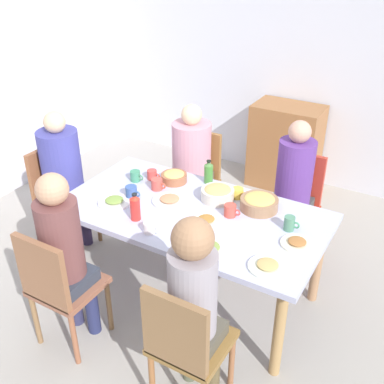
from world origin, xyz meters
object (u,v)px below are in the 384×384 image
chair_3 (196,175)px  bottle_0 (135,207)px  chair_1 (294,201)px  chair_4 (58,285)px  person_4 (64,248)px  bowl_2 (218,193)px  cup_2 (152,175)px  plate_2 (170,200)px  chair_2 (185,343)px  plate_5 (114,201)px  bowl_1 (174,177)px  cup_0 (230,210)px  person_0 (63,170)px  bottle_1 (209,172)px  cup_4 (150,228)px  cup_1 (290,223)px  cup_3 (136,176)px  cup_5 (132,192)px  plate_0 (297,243)px  cup_7 (157,184)px  bowl_0 (259,203)px  person_1 (293,182)px  side_cabinet (285,147)px  plate_4 (267,266)px  person_3 (191,157)px  person_2 (194,300)px  plate_1 (206,220)px  cup_6 (238,193)px  dining_table (192,220)px

chair_3 → bottle_0: 1.21m
chair_1 → chair_4: bearing=-118.1°
chair_4 → person_4: bearing=90.0°
bowl_2 → cup_2: bowl_2 is taller
plate_2 → chair_2: bearing=-53.4°
plate_5 → bowl_1: size_ratio=1.17×
person_4 → cup_0: bearing=49.6°
person_0 → bottle_1: person_0 is taller
plate_5 → cup_4: (0.43, -0.18, 0.02)m
bowl_2 → cup_1: size_ratio=2.26×
cup_3 → bowl_2: bearing=5.3°
cup_5 → cup_4: bearing=-39.2°
plate_0 → cup_7: (-1.15, 0.15, 0.03)m
chair_2 → bowl_2: (-0.38, 1.09, 0.28)m
bowl_2 → bowl_0: bearing=6.0°
person_1 → chair_3: bearing=174.4°
cup_7 → side_cabinet: size_ratio=0.14×
chair_1 → bowl_0: size_ratio=3.37×
cup_4 → bottle_1: bearing=90.0°
plate_4 → bottle_0: bottle_0 is taller
person_3 → chair_2: bearing=-60.6°
cup_1 → person_0: bearing=-176.5°
person_4 → cup_2: bearing=92.4°
person_0 → plate_2: bearing=1.4°
side_cabinet → person_2: bearing=-80.0°
plate_1 → cup_2: size_ratio=1.78×
person_0 → bowl_0: 1.64m
cup_3 → cup_6: bearing=11.8°
plate_4 → cup_2: 1.34m
person_4 → side_cabinet: size_ratio=1.40×
chair_3 → plate_2: (0.27, -0.85, 0.24)m
chair_3 → bowl_0: 1.09m
chair_1 → cup_6: bearing=-116.4°
cup_2 → cup_7: cup_7 is taller
person_3 → chair_4: size_ratio=1.33×
chair_4 → bowl_0: bearing=52.6°
plate_1 → cup_1: bearing=20.7°
bowl_2 → cup_7: size_ratio=1.98×
chair_3 → plate_2: bearing=-72.6°
dining_table → person_0: person_0 is taller
person_1 → cup_3: 1.24m
chair_2 → plate_0: (0.30, 0.85, 0.24)m
chair_2 → cup_6: 1.26m
plate_1 → cup_5: size_ratio=1.67×
cup_2 → side_cabinet: bearing=74.8°
bowl_0 → chair_3: bearing=144.5°
plate_0 → plate_1: 0.61m
person_3 → bowl_2: (0.55, -0.56, 0.06)m
chair_3 → person_4: person_4 is taller
cup_7 → bottle_1: 0.41m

